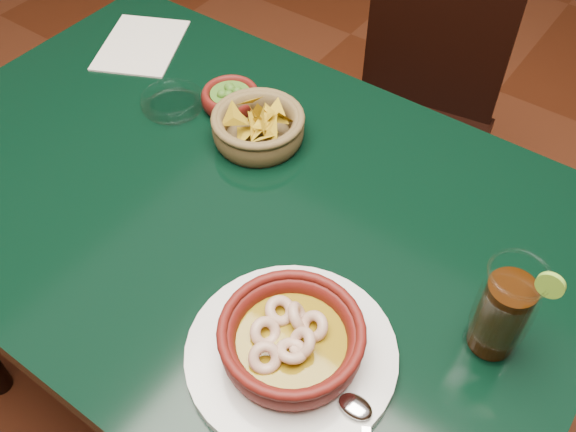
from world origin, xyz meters
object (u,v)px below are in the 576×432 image
Objects in this scene: chip_basket at (258,127)px; dining_chair at (413,118)px; dining_table at (231,234)px; cola_drink at (503,311)px; shrimp_plate at (292,344)px.

dining_chair is at bearing 83.86° from chip_basket.
dining_chair reaches higher than dining_table.
dining_chair is 4.53× the size of cola_drink.
chip_basket is 1.09× the size of cola_drink.
cola_drink is at bearing -57.50° from dining_chair.
cola_drink reaches higher than dining_table.
dining_table is at bearing -91.56° from dining_chair.
chip_basket is (-0.30, 0.32, -0.00)m from shrimp_plate.
cola_drink is (0.21, 0.18, 0.04)m from shrimp_plate.
cola_drink reaches higher than chip_basket.
chip_basket is (-0.04, 0.14, 0.13)m from dining_table.
shrimp_plate is (0.24, -0.88, 0.33)m from dining_chair.
shrimp_plate is 0.28m from cola_drink.
cola_drink is (0.45, -0.70, 0.38)m from dining_chair.
shrimp_plate is at bearing -139.63° from cola_drink.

